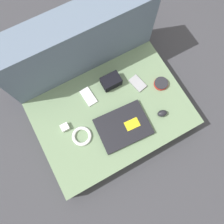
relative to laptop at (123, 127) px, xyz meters
The scene contains 11 objects.
ground_plane 0.20m from the laptop, 98.37° to the left, with size 8.00×8.00×0.00m, color #38383D.
couch_seat 0.15m from the laptop, 98.37° to the left, with size 0.98×0.68×0.15m.
couch_backrest 0.57m from the laptop, 91.76° to the left, with size 0.98×0.20×0.56m.
laptop is the anchor object (origin of this frame).
computer_mouse 0.26m from the laptop, 10.09° to the right, with size 0.07×0.06×0.04m.
speaker_puck 0.39m from the laptop, 20.06° to the left, with size 0.09×0.09×0.03m.
phone_silver 0.31m from the laptop, 42.47° to the left, with size 0.09×0.12×0.01m.
phone_black 0.30m from the laptop, 109.33° to the left, with size 0.07×0.13×0.01m.
camera_pouch 0.31m from the laptop, 75.64° to the left, with size 0.13×0.09×0.07m.
charger_brick 0.37m from the laptop, 152.04° to the left, with size 0.05×0.04×0.03m.
cable_coil 0.27m from the laptop, 164.35° to the left, with size 0.12×0.12×0.02m.
Camera 1 is at (-0.18, -0.33, 1.51)m, focal length 35.00 mm.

